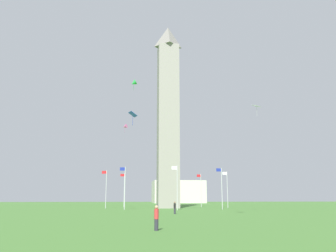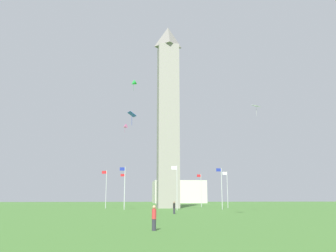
# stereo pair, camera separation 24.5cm
# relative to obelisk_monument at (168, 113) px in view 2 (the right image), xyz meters

# --- Properties ---
(ground_plane) EXTENTS (260.00, 260.00, 0.00)m
(ground_plane) POSITION_rel_obelisk_monument_xyz_m (0.00, 0.00, -21.88)
(ground_plane) COLOR #477A33
(obelisk_monument) EXTENTS (4.81, 4.81, 43.77)m
(obelisk_monument) POSITION_rel_obelisk_monument_xyz_m (0.00, 0.00, 0.00)
(obelisk_monument) COLOR gray
(obelisk_monument) RESTS_ON ground
(flagpole_n) EXTENTS (1.12, 0.14, 8.32)m
(flagpole_n) POSITION_rel_obelisk_monument_xyz_m (13.89, 0.00, -17.33)
(flagpole_n) COLOR silver
(flagpole_n) RESTS_ON ground
(flagpole_ne) EXTENTS (1.12, 0.14, 8.32)m
(flagpole_ne) POSITION_rel_obelisk_monument_xyz_m (9.84, 9.78, -17.33)
(flagpole_ne) COLOR silver
(flagpole_ne) RESTS_ON ground
(flagpole_e) EXTENTS (1.12, 0.14, 8.32)m
(flagpole_e) POSITION_rel_obelisk_monument_xyz_m (0.06, 13.83, -17.33)
(flagpole_e) COLOR silver
(flagpole_e) RESTS_ON ground
(flagpole_se) EXTENTS (1.12, 0.14, 8.32)m
(flagpole_se) POSITION_rel_obelisk_monument_xyz_m (-9.72, 9.78, -17.33)
(flagpole_se) COLOR silver
(flagpole_se) RESTS_ON ground
(flagpole_s) EXTENTS (1.12, 0.14, 8.32)m
(flagpole_s) POSITION_rel_obelisk_monument_xyz_m (-13.78, 0.00, -17.33)
(flagpole_s) COLOR silver
(flagpole_s) RESTS_ON ground
(flagpole_sw) EXTENTS (1.12, 0.14, 8.32)m
(flagpole_sw) POSITION_rel_obelisk_monument_xyz_m (-9.72, -9.78, -17.33)
(flagpole_sw) COLOR silver
(flagpole_sw) RESTS_ON ground
(flagpole_w) EXTENTS (1.12, 0.14, 8.32)m
(flagpole_w) POSITION_rel_obelisk_monument_xyz_m (0.06, -13.83, -17.33)
(flagpole_w) COLOR silver
(flagpole_w) RESTS_ON ground
(flagpole_nw) EXTENTS (1.12, 0.14, 8.32)m
(flagpole_nw) POSITION_rel_obelisk_monument_xyz_m (9.84, -9.78, -17.33)
(flagpole_nw) COLOR silver
(flagpole_nw) RESTS_ON ground
(person_red_shirt) EXTENTS (0.32, 0.32, 1.75)m
(person_red_shirt) POSITION_rel_obelisk_monument_xyz_m (7.80, 55.02, -21.01)
(person_red_shirt) COLOR #2D2D38
(person_red_shirt) RESTS_ON ground
(person_black_shirt) EXTENTS (0.32, 0.32, 1.75)m
(person_black_shirt) POSITION_rel_obelisk_monument_xyz_m (2.68, 28.94, -21.02)
(person_black_shirt) COLOR #2D2D38
(person_black_shirt) RESTS_ON ground
(kite_green_delta) EXTENTS (1.53, 1.26, 2.22)m
(kite_green_delta) POSITION_rel_obelisk_monument_xyz_m (8.56, 13.52, 2.62)
(kite_green_delta) COLOR green
(kite_blue_diamond) EXTENTS (1.24, 1.32, 1.76)m
(kite_blue_diamond) POSITION_rel_obelisk_monument_xyz_m (9.15, 36.02, -9.06)
(kite_blue_diamond) COLOR blue
(kite_white_diamond) EXTENTS (1.67, 1.66, 1.90)m
(kite_white_diamond) POSITION_rel_obelisk_monument_xyz_m (-11.00, 27.42, -5.08)
(kite_white_diamond) COLOR white
(kite_pink_delta) EXTENTS (1.42, 1.38, 1.91)m
(kite_pink_delta) POSITION_rel_obelisk_monument_xyz_m (10.06, 2.57, -4.00)
(kite_pink_delta) COLOR pink
(distant_building) EXTENTS (22.42, 17.00, 9.72)m
(distant_building) POSITION_rel_obelisk_monument_xyz_m (-14.55, -79.38, -17.02)
(distant_building) COLOR beige
(distant_building) RESTS_ON ground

